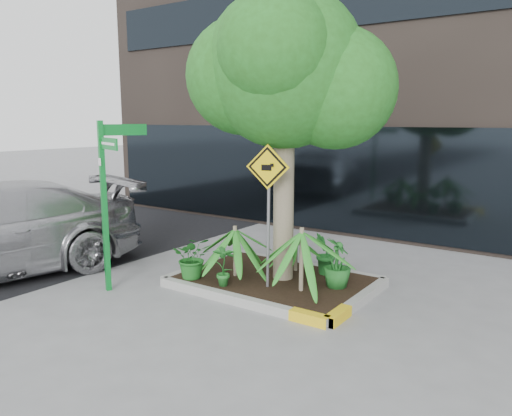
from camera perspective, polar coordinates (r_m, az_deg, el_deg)
The scene contains 13 objects.
ground at distance 8.71m, azimuth -0.11°, elevation -9.13°, with size 80.00×80.00×0.00m, color gray.
asphalt_road at distance 13.38m, azimuth -23.67°, elevation -3.12°, with size 7.00×80.00×0.01m, color black.
planter at distance 8.77m, azimuth 2.18°, elevation -8.30°, with size 3.35×2.36×0.15m.
tree at distance 8.41m, azimuth 3.38°, elevation 15.61°, with size 3.36×2.98×5.04m.
palm_front at distance 7.91m, azimuth 5.26°, elevation -2.72°, with size 1.17×1.17×1.30m.
palm_left at distance 8.67m, azimuth -2.42°, elevation -2.44°, with size 1.01×1.01×1.12m.
palm_back at distance 9.05m, azimuth 4.58°, elevation -3.49°, with size 0.72×0.72×0.80m.
shrub_a at distance 8.73m, azimuth -7.21°, elevation -5.59°, with size 0.67×0.67×0.75m, color #1C621E.
shrub_b at distance 8.31m, azimuth 9.26°, elevation -6.23°, with size 0.45×0.45×0.81m, color #1E6422.
shrub_c at distance 8.27m, azimuth -3.69°, elevation -6.53°, with size 0.37×0.37×0.71m, color #226D26.
shrub_d at distance 8.90m, azimuth 7.93°, elevation -5.20°, with size 0.42×0.42×0.77m, color #1E6A26.
street_sign_post at distance 8.54m, azimuth -16.59°, elevation 2.24°, with size 0.79×1.03×2.85m.
cattle_sign at distance 7.97m, azimuth 1.38°, elevation 1.87°, with size 0.70×0.20×2.34m.
Camera 1 is at (4.69, -6.76, 2.87)m, focal length 35.00 mm.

